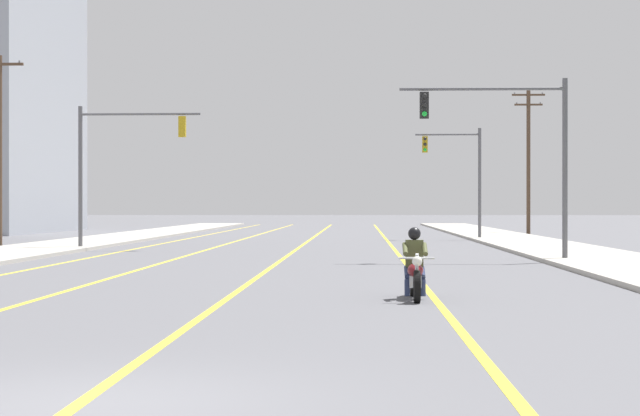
# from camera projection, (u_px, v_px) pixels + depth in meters

# --- Properties ---
(ground_plane) EXTENTS (400.00, 400.00, 0.00)m
(ground_plane) POSITION_uv_depth(u_px,v_px,m) (88.00, 404.00, 10.23)
(ground_plane) COLOR #5B5B60
(lane_stripe_center) EXTENTS (0.16, 100.00, 0.01)m
(lane_stripe_center) POSITION_uv_depth(u_px,v_px,m) (307.00, 242.00, 55.21)
(lane_stripe_center) COLOR yellow
(lane_stripe_center) RESTS_ON ground
(lane_stripe_left) EXTENTS (0.16, 100.00, 0.01)m
(lane_stripe_left) POSITION_uv_depth(u_px,v_px,m) (233.00, 242.00, 55.34)
(lane_stripe_left) COLOR yellow
(lane_stripe_left) RESTS_ON ground
(lane_stripe_right) EXTENTS (0.16, 100.00, 0.01)m
(lane_stripe_right) POSITION_uv_depth(u_px,v_px,m) (389.00, 242.00, 55.05)
(lane_stripe_right) COLOR yellow
(lane_stripe_right) RESTS_ON ground
(lane_stripe_far_left) EXTENTS (0.16, 100.00, 0.01)m
(lane_stripe_far_left) POSITION_uv_depth(u_px,v_px,m) (171.00, 242.00, 55.46)
(lane_stripe_far_left) COLOR yellow
(lane_stripe_far_left) RESTS_ON ground
(sidewalk_kerb_right) EXTENTS (4.40, 110.00, 0.14)m
(sidewalk_kerb_right) POSITION_uv_depth(u_px,v_px,m) (536.00, 245.00, 49.81)
(sidewalk_kerb_right) COLOR #ADA89E
(sidewalk_kerb_right) RESTS_ON ground
(sidewalk_kerb_left) EXTENTS (4.40, 110.00, 0.14)m
(sidewalk_kerb_left) POSITION_uv_depth(u_px,v_px,m) (74.00, 244.00, 50.60)
(sidewalk_kerb_left) COLOR #ADA89E
(sidewalk_kerb_left) RESTS_ON ground
(motorcycle_with_rider) EXTENTS (0.70, 2.19, 1.46)m
(motorcycle_with_rider) POSITION_uv_depth(u_px,v_px,m) (415.00, 270.00, 21.62)
(motorcycle_with_rider) COLOR black
(motorcycle_with_rider) RESTS_ON ground
(traffic_signal_near_right) EXTENTS (5.67, 0.37, 6.20)m
(traffic_signal_near_right) POSITION_uv_depth(u_px,v_px,m) (516.00, 139.00, 35.96)
(traffic_signal_near_right) COLOR #56565B
(traffic_signal_near_right) RESTS_ON ground
(traffic_signal_near_left) EXTENTS (5.32, 0.37, 6.20)m
(traffic_signal_near_left) POSITION_uv_depth(u_px,v_px,m) (115.00, 154.00, 46.00)
(traffic_signal_near_left) COLOR #56565B
(traffic_signal_near_left) RESTS_ON ground
(traffic_signal_mid_right) EXTENTS (3.65, 0.37, 6.20)m
(traffic_signal_mid_right) POSITION_uv_depth(u_px,v_px,m) (462.00, 167.00, 59.10)
(traffic_signal_mid_right) COLOR #56565B
(traffic_signal_mid_right) RESTS_ON ground
(utility_pole_right_far) EXTENTS (2.18, 0.26, 9.65)m
(utility_pole_right_far) POSITION_uv_depth(u_px,v_px,m) (528.00, 156.00, 70.69)
(utility_pole_right_far) COLOR #4C3828
(utility_pole_right_far) RESTS_ON ground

